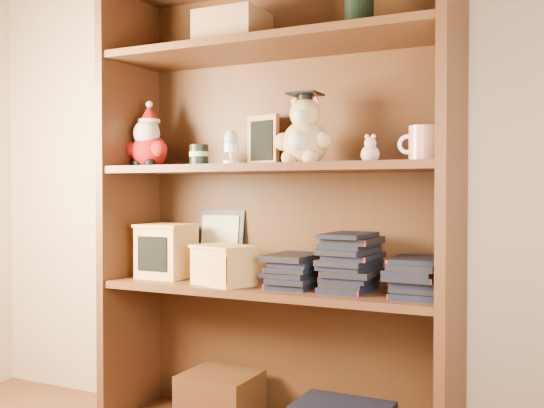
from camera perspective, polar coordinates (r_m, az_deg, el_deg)
The scene contains 16 objects.
bookcase at distance 2.15m, azimuth 0.53°, elevation -1.07°, with size 1.20×0.35×1.60m.
shelf_lower at distance 2.13m, azimuth 0.00°, elevation -7.62°, with size 1.14×0.33×0.02m.
shelf_upper at distance 2.11m, azimuth 0.00°, elevation 3.20°, with size 1.14×0.33×0.02m.
santa_plush at distance 2.37m, azimuth -11.03°, elevation 5.46°, with size 0.18×0.13×0.25m.
teachers_tin at distance 2.25m, azimuth -6.56°, elevation 4.37°, with size 0.07×0.07×0.08m.
chalkboard_plaque at distance 2.25m, azimuth -0.82°, elevation 5.60°, with size 0.14×0.10×0.18m.
egg_cup at distance 2.10m, azimuth -3.69°, elevation 5.20°, with size 0.05×0.05×0.11m.
grad_teddy_bear at distance 2.06m, azimuth 2.90°, elevation 6.09°, with size 0.19×0.17×0.24m.
pink_figurine at distance 1.98m, azimuth 8.80°, elevation 4.66°, with size 0.06×0.06×0.09m.
teacher_mug at distance 1.94m, azimuth 13.34°, elevation 5.27°, with size 0.12×0.09×0.11m.
certificate_frame at distance 2.37m, azimuth -4.66°, elevation -3.47°, with size 0.19×0.05×0.24m.
treats_box at distance 2.33m, azimuth -9.43°, elevation -4.12°, with size 0.18×0.18×0.19m.
pencils_box at distance 2.13m, azimuth -4.38°, elevation -5.45°, with size 0.24×0.21×0.13m.
book_stack_left at distance 2.09m, azimuth 2.09°, elevation -6.13°, with size 0.14×0.20×0.10m.
book_stack_mid at distance 2.01m, azimuth 7.14°, elevation -5.27°, with size 0.14×0.20×0.18m.
book_stack_right at distance 1.96m, azimuth 12.92°, elevation -6.42°, with size 0.14×0.20×0.11m.
Camera 1 is at (0.86, -0.58, 0.87)m, focal length 42.00 mm.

